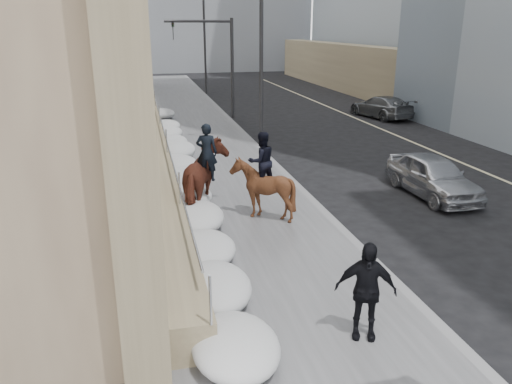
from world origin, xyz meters
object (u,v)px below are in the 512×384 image
(mounted_horse_left, at_px, (205,178))
(pedestrian, at_px, (365,290))
(mounted_horse_right, at_px, (262,184))
(car_grey, at_px, (381,107))
(car_silver, at_px, (433,176))

(mounted_horse_left, height_order, pedestrian, mounted_horse_left)
(mounted_horse_left, relative_size, mounted_horse_right, 1.09)
(mounted_horse_right, xyz_separation_m, car_grey, (11.49, 15.47, -0.47))
(car_silver, relative_size, car_grey, 0.87)
(mounted_horse_right, relative_size, car_silver, 0.62)
(mounted_horse_left, distance_m, mounted_horse_right, 1.71)
(pedestrian, relative_size, car_grey, 0.39)
(car_silver, bearing_deg, pedestrian, -129.84)
(mounted_horse_right, bearing_deg, car_grey, -139.46)
(car_silver, xyz_separation_m, car_grey, (5.27, 14.49, -0.02))
(mounted_horse_right, height_order, car_silver, mounted_horse_right)
(pedestrian, bearing_deg, mounted_horse_right, 114.58)
(mounted_horse_right, height_order, pedestrian, mounted_horse_right)
(mounted_horse_right, distance_m, pedestrian, 6.26)
(car_silver, bearing_deg, mounted_horse_left, -178.55)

